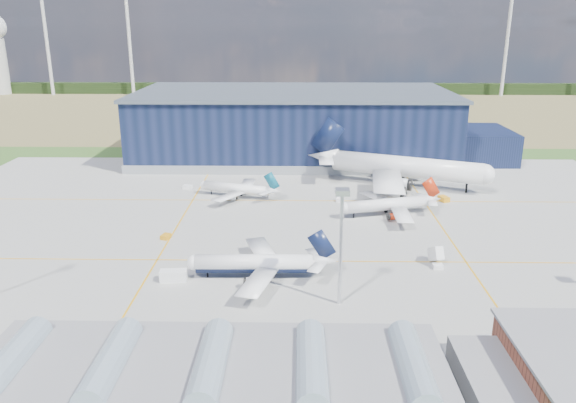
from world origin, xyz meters
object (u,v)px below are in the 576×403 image
object	(u,v)px
airliner_navy	(255,254)
gse_cart_b	(188,187)
gse_tug_b	(166,237)
gse_cart_a	(340,200)
airliner_widebody	(407,156)
hangar	(300,127)
gse_van_c	(494,345)
gse_van_a	(173,276)
car_b	(186,352)
light_mast_center	(341,229)
airliner_regional	(236,183)
car_a	(288,353)
gse_tug_c	(444,199)
airliner_red	(387,198)
airstair	(435,258)

from	to	relation	value
airliner_navy	gse_cart_b	world-z (taller)	airliner_navy
gse_tug_b	gse_cart_a	world-z (taller)	gse_cart_a
airliner_navy	airliner_widebody	bearing A→B (deg)	-123.29
hangar	gse_van_c	bearing A→B (deg)	-77.42
hangar	gse_van_a	distance (m)	119.00
gse_cart_a	car_b	world-z (taller)	car_b
light_mast_center	car_b	xyz separation A→B (m)	(-26.02, -18.00, -14.77)
light_mast_center	airliner_widebody	size ratio (longest dim) A/B	0.37
airliner_regional	car_a	distance (m)	88.18
airliner_navy	gse_van_c	bearing A→B (deg)	145.38
hangar	gse_tug_c	size ratio (longest dim) A/B	40.99
car_b	car_a	bearing A→B (deg)	-71.10
gse_cart_a	car_a	world-z (taller)	gse_cart_a
airliner_widebody	gse_cart_a	world-z (taller)	airliner_widebody
gse_van_c	car_a	bearing A→B (deg)	85.45
airliner_widebody	car_a	xyz separation A→B (m)	(-36.62, -99.44, -9.58)
gse_cart_b	airliner_red	bearing A→B (deg)	-101.31
airliner_widebody	gse_cart_a	size ratio (longest dim) A/B	21.96
airliner_widebody	gse_tug_b	distance (m)	84.10
airliner_widebody	airstair	bearing A→B (deg)	-71.70
airliner_regional	light_mast_center	bearing A→B (deg)	129.79
airliner_regional	gse_cart_b	distance (m)	19.14
gse_cart_a	gse_van_c	bearing A→B (deg)	-65.84
hangar	airliner_navy	world-z (taller)	hangar
airliner_widebody	car_b	xyz separation A→B (m)	(-53.20, -99.44, -9.48)
airliner_regional	airstair	size ratio (longest dim) A/B	5.81
light_mast_center	car_a	xyz separation A→B (m)	(-9.44, -18.00, -14.87)
gse_tug_b	gse_cart_b	xyz separation A→B (m)	(-2.82, 43.88, 0.04)
airliner_navy	gse_van_a	bearing A→B (deg)	6.20
car_a	hangar	bearing A→B (deg)	8.50
gse_tug_c	car_b	distance (m)	103.88
light_mast_center	car_b	bearing A→B (deg)	-145.33
airliner_navy	gse_van_c	world-z (taller)	airliner_navy
car_a	airliner_red	bearing A→B (deg)	-11.02
airstair	gse_tug_b	bearing A→B (deg)	156.94
gse_cart_b	car_b	distance (m)	96.63
gse_tug_c	gse_cart_b	bearing A→B (deg)	151.15
car_a	car_b	world-z (taller)	car_b
airliner_regional	car_a	world-z (taller)	airliner_regional
gse_tug_b	gse_van_a	bearing A→B (deg)	-56.82
airliner_red	gse_van_c	world-z (taller)	airliner_red
airliner_regional	gse_van_a	bearing A→B (deg)	101.56
gse_cart_b	airstair	size ratio (longest dim) A/B	0.62
gse_tug_c	airstair	world-z (taller)	airstair
airliner_navy	gse_tug_c	distance (m)	75.75
airliner_red	gse_tug_b	xyz separation A→B (m)	(-57.61, -18.90, -4.39)
light_mast_center	car_a	world-z (taller)	light_mast_center
car_a	airliner_navy	bearing A→B (deg)	23.88
light_mast_center	gse_tug_c	world-z (taller)	light_mast_center
hangar	light_mast_center	xyz separation A→B (m)	(7.19, -124.80, 3.82)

